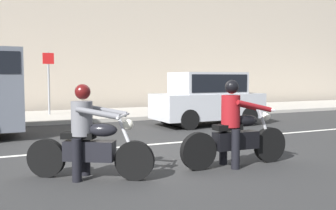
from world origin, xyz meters
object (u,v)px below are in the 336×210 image
Objects in this scene: motorcycle_with_rider_crimson at (235,131)px; motorcycle_with_rider_gray at (89,140)px; parked_hatchback_silver at (207,98)px; street_sign_post at (49,77)px.

motorcycle_with_rider_crimson reaches higher than motorcycle_with_rider_gray.
street_sign_post reaches higher than parked_hatchback_silver.
street_sign_post is at bearing 133.52° from parked_hatchback_silver.
motorcycle_with_rider_crimson is at bearing -116.73° from parked_hatchback_silver.
motorcycle_with_rider_gray is 9.89m from street_sign_post.
street_sign_post is at bearing 100.26° from motorcycle_with_rider_crimson.
motorcycle_with_rider_crimson is 0.90× the size of street_sign_post.
motorcycle_with_rider_crimson is at bearing -6.59° from motorcycle_with_rider_gray.
street_sign_post is at bearing 85.29° from motorcycle_with_rider_gray.
street_sign_post is (0.81, 9.81, 1.03)m from motorcycle_with_rider_gray.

